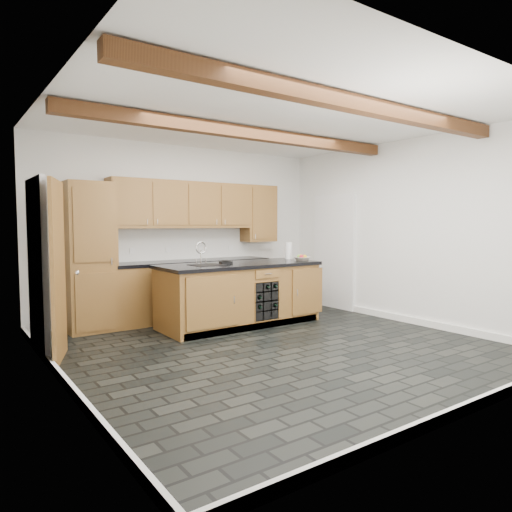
{
  "coord_description": "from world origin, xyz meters",
  "views": [
    {
      "loc": [
        -3.41,
        -4.4,
        1.51
      ],
      "look_at": [
        0.25,
        0.8,
        1.07
      ],
      "focal_mm": 32.0,
      "sensor_mm": 36.0,
      "label": 1
    }
  ],
  "objects_px": {
    "island": "(241,294)",
    "paper_towel": "(289,251)",
    "kitchen_scale": "(226,262)",
    "fruit_bowl": "(302,259)"
  },
  "relations": [
    {
      "from": "island",
      "to": "paper_towel",
      "type": "xyz_separation_m",
      "value": [
        1.11,
        0.23,
        0.6
      ]
    },
    {
      "from": "kitchen_scale",
      "to": "paper_towel",
      "type": "height_order",
      "value": "paper_towel"
    },
    {
      "from": "kitchen_scale",
      "to": "paper_towel",
      "type": "xyz_separation_m",
      "value": [
        1.37,
        0.22,
        0.11
      ]
    },
    {
      "from": "island",
      "to": "paper_towel",
      "type": "height_order",
      "value": "paper_towel"
    },
    {
      "from": "fruit_bowl",
      "to": "paper_towel",
      "type": "height_order",
      "value": "paper_towel"
    },
    {
      "from": "kitchen_scale",
      "to": "fruit_bowl",
      "type": "relative_size",
      "value": 0.75
    },
    {
      "from": "island",
      "to": "fruit_bowl",
      "type": "distance_m",
      "value": 1.19
    },
    {
      "from": "island",
      "to": "fruit_bowl",
      "type": "xyz_separation_m",
      "value": [
        1.07,
        -0.16,
        0.49
      ]
    },
    {
      "from": "kitchen_scale",
      "to": "paper_towel",
      "type": "bearing_deg",
      "value": 11.41
    },
    {
      "from": "island",
      "to": "paper_towel",
      "type": "relative_size",
      "value": 8.95
    }
  ]
}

